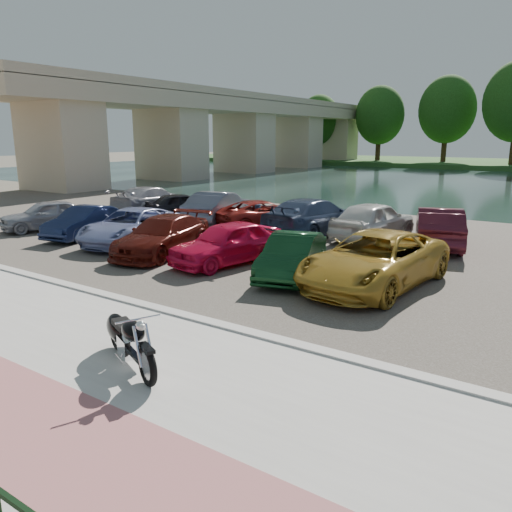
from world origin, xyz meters
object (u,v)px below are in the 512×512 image
(car_0, at_px, (47,215))
(car_2, at_px, (132,226))
(motorcycle, at_px, (127,337))
(car_1, at_px, (85,222))

(car_0, height_order, car_2, car_2)
(motorcycle, xyz_separation_m, car_0, (-13.18, 7.21, 0.13))
(car_0, height_order, car_1, car_0)
(motorcycle, height_order, car_2, car_2)
(car_2, bearing_deg, car_1, 173.68)
(motorcycle, distance_m, car_0, 15.02)
(motorcycle, relative_size, car_0, 0.58)
(car_2, bearing_deg, motorcycle, -54.78)
(car_0, xyz_separation_m, car_2, (5.29, 0.08, 0.01))
(car_1, distance_m, car_2, 2.48)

